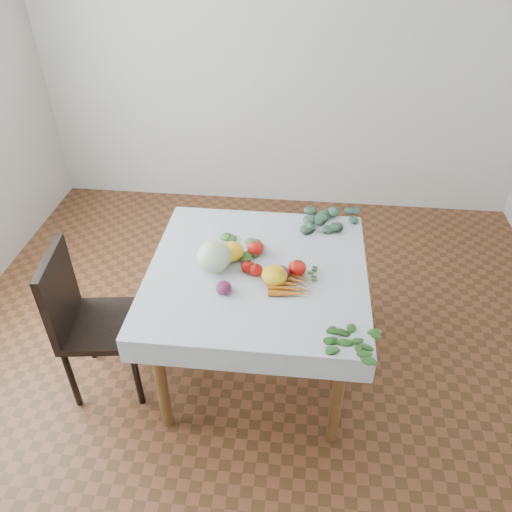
{
  "coord_description": "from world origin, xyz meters",
  "views": [
    {
      "loc": [
        0.21,
        -2.0,
        2.36
      ],
      "look_at": [
        -0.01,
        0.03,
        0.82
      ],
      "focal_mm": 35.0,
      "sensor_mm": 36.0,
      "label": 1
    }
  ],
  "objects_px": {
    "chair": "(85,315)",
    "heirloom_back": "(232,251)",
    "carrot_bunch": "(291,284)",
    "table": "(257,284)",
    "cabbage": "(214,256)"
  },
  "relations": [
    {
      "from": "chair",
      "to": "heirloom_back",
      "type": "relative_size",
      "value": 6.82
    },
    {
      "from": "cabbage",
      "to": "carrot_bunch",
      "type": "xyz_separation_m",
      "value": [
        0.4,
        -0.1,
        -0.06
      ]
    },
    {
      "from": "carrot_bunch",
      "to": "cabbage",
      "type": "bearing_deg",
      "value": 165.52
    },
    {
      "from": "chair",
      "to": "heirloom_back",
      "type": "xyz_separation_m",
      "value": [
        0.76,
        0.26,
        0.28
      ]
    },
    {
      "from": "heirloom_back",
      "to": "carrot_bunch",
      "type": "relative_size",
      "value": 0.59
    },
    {
      "from": "cabbage",
      "to": "heirloom_back",
      "type": "height_order",
      "value": "cabbage"
    },
    {
      "from": "heirloom_back",
      "to": "carrot_bunch",
      "type": "distance_m",
      "value": 0.38
    },
    {
      "from": "chair",
      "to": "carrot_bunch",
      "type": "relative_size",
      "value": 4.04
    },
    {
      "from": "cabbage",
      "to": "heirloom_back",
      "type": "distance_m",
      "value": 0.12
    },
    {
      "from": "table",
      "to": "carrot_bunch",
      "type": "distance_m",
      "value": 0.25
    },
    {
      "from": "table",
      "to": "chair",
      "type": "relative_size",
      "value": 1.1
    },
    {
      "from": "chair",
      "to": "heirloom_back",
      "type": "bearing_deg",
      "value": 19.27
    },
    {
      "from": "table",
      "to": "heirloom_back",
      "type": "relative_size",
      "value": 7.51
    },
    {
      "from": "table",
      "to": "chair",
      "type": "bearing_deg",
      "value": -168.27
    },
    {
      "from": "carrot_bunch",
      "to": "chair",
      "type": "bearing_deg",
      "value": -176.42
    }
  ]
}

